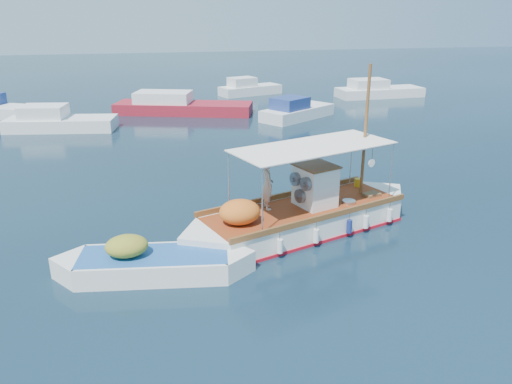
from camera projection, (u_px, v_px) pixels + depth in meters
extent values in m
plane|color=black|center=(296.00, 231.00, 17.55)|extent=(160.00, 160.00, 0.00)
cube|color=white|center=(303.00, 222.00, 17.46)|extent=(7.48, 4.55, 1.04)
cube|color=white|center=(213.00, 245.00, 15.71)|extent=(2.24, 2.24, 1.04)
cube|color=white|center=(377.00, 202.00, 19.22)|extent=(2.24, 2.24, 1.04)
cube|color=#B0111E|center=(303.00, 230.00, 17.57)|extent=(7.60, 4.66, 0.17)
cube|color=maroon|center=(304.00, 208.00, 17.29)|extent=(7.42, 4.37, 0.06)
cube|color=brown|center=(284.00, 195.00, 18.20)|extent=(6.83, 2.44, 0.19)
cube|color=brown|center=(326.00, 217.00, 16.30)|extent=(6.83, 2.44, 0.19)
cube|color=white|center=(315.00, 186.00, 17.28)|extent=(1.48, 1.53, 1.42)
cube|color=brown|center=(316.00, 166.00, 17.02)|extent=(1.60, 1.65, 0.06)
cylinder|color=slate|center=(307.00, 184.00, 16.63)|extent=(0.35, 0.52, 0.47)
cylinder|color=slate|center=(296.00, 179.00, 17.12)|extent=(0.35, 0.52, 0.47)
cylinder|color=slate|center=(301.00, 196.00, 17.05)|extent=(0.35, 0.52, 0.47)
cylinder|color=brown|center=(365.00, 132.00, 17.78)|extent=(0.14, 0.14, 4.73)
cylinder|color=brown|center=(349.00, 145.00, 17.54)|extent=(1.63, 0.63, 0.08)
cylinder|color=silver|center=(229.00, 182.00, 16.58)|extent=(0.05, 0.05, 2.13)
cylinder|color=silver|center=(262.00, 201.00, 14.92)|extent=(0.05, 0.05, 2.13)
cylinder|color=silver|center=(351.00, 158.00, 19.25)|extent=(0.05, 0.05, 2.13)
cylinder|color=silver|center=(391.00, 172.00, 17.59)|extent=(0.05, 0.05, 2.13)
cube|color=silver|center=(314.00, 146.00, 16.71)|extent=(6.02, 3.97, 0.04)
ellipsoid|color=orange|center=(240.00, 212.00, 15.89)|extent=(1.62, 1.50, 0.79)
cube|color=orange|center=(322.00, 192.00, 18.24)|extent=(0.28, 0.24, 0.38)
cylinder|color=orange|center=(358.00, 183.00, 19.30)|extent=(0.36, 0.36, 0.32)
cube|color=brown|center=(372.00, 194.00, 18.37)|extent=(0.72, 0.60, 0.11)
cylinder|color=#B2B2B2|center=(349.00, 202.00, 17.65)|extent=(0.60, 0.60, 0.11)
cylinder|color=white|center=(372.00, 163.00, 16.99)|extent=(0.28, 0.12, 0.28)
cylinder|color=white|center=(280.00, 246.00, 15.44)|extent=(0.24, 0.24, 0.45)
cylinder|color=navy|center=(349.00, 226.00, 16.84)|extent=(0.24, 0.24, 0.45)
cylinder|color=white|center=(389.00, 215.00, 17.78)|extent=(0.24, 0.24, 0.45)
imported|color=#B6A697|center=(267.00, 185.00, 16.92)|extent=(0.45, 0.65, 1.72)
cube|color=white|center=(155.00, 267.00, 14.56)|extent=(4.46, 2.26, 0.83)
cube|color=white|center=(80.00, 270.00, 14.40)|extent=(1.65, 1.65, 0.83)
cube|color=white|center=(228.00, 265.00, 14.72)|extent=(1.65, 1.65, 0.83)
cube|color=#21549A|center=(154.00, 255.00, 14.42)|extent=(4.43, 2.07, 0.05)
ellipsoid|color=olive|center=(127.00, 246.00, 14.26)|extent=(1.35, 1.17, 0.61)
cube|color=silver|center=(62.00, 125.00, 32.14)|extent=(7.10, 3.50, 1.00)
cube|color=silver|center=(44.00, 112.00, 31.78)|extent=(3.02, 2.47, 0.80)
cube|color=maroon|center=(184.00, 109.00, 37.29)|extent=(10.47, 5.80, 1.00)
cube|color=silver|center=(163.00, 97.00, 37.12)|extent=(4.58, 3.52, 0.80)
cube|color=silver|center=(297.00, 114.00, 35.59)|extent=(6.11, 5.12, 1.00)
cube|color=navy|center=(290.00, 103.00, 34.68)|extent=(3.00, 2.87, 0.80)
cube|color=silver|center=(379.00, 93.00, 44.47)|extent=(7.77, 2.93, 1.00)
cube|color=silver|center=(368.00, 84.00, 43.88)|extent=(3.16, 2.34, 0.80)
cube|color=silver|center=(250.00, 91.00, 45.63)|extent=(6.03, 3.75, 1.00)
cube|color=silver|center=(242.00, 82.00, 44.89)|extent=(2.71, 2.35, 0.80)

